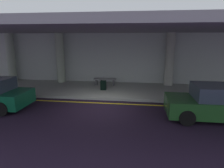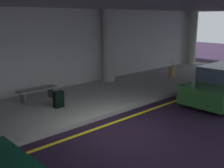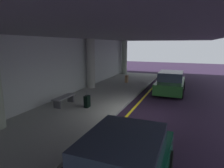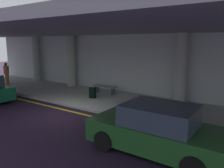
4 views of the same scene
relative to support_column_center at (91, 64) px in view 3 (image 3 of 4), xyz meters
name	(u,v)px [view 3 (image 3 of 4)]	position (x,y,z in m)	size (l,w,h in m)	color
ground_plane	(140,114)	(-4.00, -4.77, -1.97)	(60.00, 60.00, 0.00)	black
sidewalk	(85,106)	(-4.00, -1.67, -1.90)	(26.00, 4.20, 0.15)	#979B93
lane_stripe_yellow	(130,113)	(-4.00, -4.25, -1.97)	(26.00, 0.14, 0.01)	yellow
support_column_center	(91,64)	(0.00, 0.00, 0.00)	(0.61, 0.61, 3.65)	#9D9D94
support_column_right_mid	(124,57)	(8.00, 0.00, 0.00)	(0.61, 0.61, 3.65)	#96A38B
ceiling_overhang	(91,33)	(-4.00, -2.17, 1.97)	(28.00, 13.20, 0.30)	slate
terminal_back_wall	(49,71)	(-4.00, 0.58, -0.07)	(26.00, 0.30, 3.80)	#AEB4B2
car_dark_green	(170,83)	(1.18, -5.70, -1.26)	(4.10, 1.92, 1.50)	#1D481E
suitcase_upright_primary	(127,79)	(3.03, -1.86, -1.51)	(0.36, 0.22, 0.90)	#9B754D
suitcase_upright_secondary	(87,101)	(-4.37, -2.03, -1.51)	(0.36, 0.22, 0.90)	black
bench_metal	(64,99)	(-4.49, -0.69, -1.47)	(1.60, 0.50, 0.48)	slate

